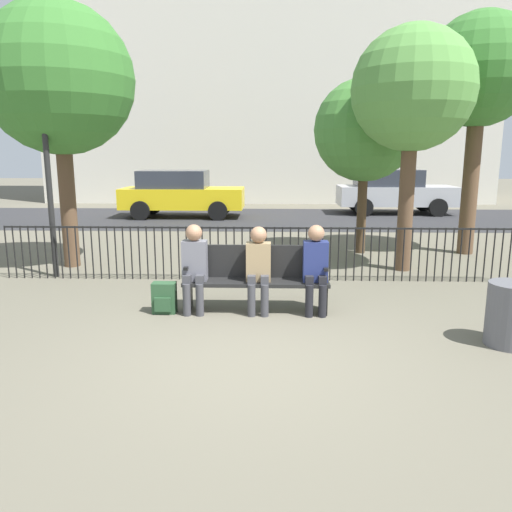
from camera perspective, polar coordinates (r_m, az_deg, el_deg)
The scene contains 17 objects.
ground_plane at distance 5.56m, azimuth -0.57°, elevation -11.63°, with size 80.00×80.00×0.00m, color #605B4C.
park_bench at distance 7.06m, azimuth 0.02°, elevation -2.24°, with size 2.04×0.45×0.92m.
seated_person_0 at distance 6.97m, azimuth -7.06°, elevation -0.82°, with size 0.34×0.39×1.24m.
seated_person_1 at distance 6.89m, azimuth 0.28°, elevation -0.98°, with size 0.34×0.39×1.22m.
seated_person_2 at distance 6.91m, azimuth 6.83°, elevation -0.92°, with size 0.34×0.39×1.24m.
backpack at distance 7.11m, azimuth -10.44°, elevation -4.75°, with size 0.33×0.24×0.43m.
fence_railing at distance 8.71m, azimuth 0.28°, elevation 0.81°, with size 9.01×0.03×0.95m.
tree_0 at distance 9.81m, azimuth 17.48°, elevation 17.54°, with size 2.22×2.22×4.44m.
tree_1 at distance 12.04m, azimuth 24.21°, elevation 18.54°, with size 2.34×2.34×5.08m.
tree_2 at distance 10.44m, azimuth -21.63°, elevation 18.16°, with size 2.78×2.78×4.94m.
tree_3 at distance 11.30m, azimuth 12.36°, elevation 13.82°, with size 2.20×2.20×3.79m.
lamp_post at distance 9.53m, azimuth -23.04°, elevation 13.40°, with size 0.28×0.28×4.04m.
street_surface at distance 17.24m, azimuth 1.12°, elevation 4.34°, with size 24.00×6.00×0.01m.
parked_car_0 at distance 19.24m, azimuth 15.42°, elevation 7.19°, with size 4.20×1.94×1.62m.
parked_car_1 at distance 17.71m, azimuth -8.63°, elevation 7.13°, with size 4.20×1.94×1.62m.
building_facade at distance 26.01m, azimuth 1.48°, elevation 26.82°, with size 20.00×6.00×18.01m.
trash_bin at distance 6.51m, azimuth 27.17°, elevation -5.96°, with size 0.56×0.56×0.74m.
Camera 1 is at (0.22, -5.10, 2.19)m, focal length 35.00 mm.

